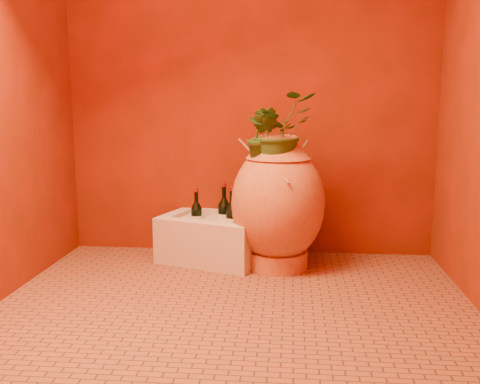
# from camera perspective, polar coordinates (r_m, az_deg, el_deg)

# --- Properties ---
(floor) EXTENTS (2.50, 2.50, 0.00)m
(floor) POSITION_cam_1_polar(r_m,az_deg,el_deg) (2.88, -0.57, -11.84)
(floor) COLOR brown
(floor) RESTS_ON ground
(wall_back) EXTENTS (2.50, 0.02, 2.50)m
(wall_back) POSITION_cam_1_polar(r_m,az_deg,el_deg) (3.67, 1.07, 12.82)
(wall_back) COLOR #5C1F05
(wall_back) RESTS_ON ground
(amphora) EXTENTS (0.68, 0.68, 0.84)m
(amphora) POSITION_cam_1_polar(r_m,az_deg,el_deg) (3.37, 4.06, -1.14)
(amphora) COLOR #C07336
(amphora) RESTS_ON floor
(stone_basin) EXTENTS (0.76, 0.64, 0.30)m
(stone_basin) POSITION_cam_1_polar(r_m,az_deg,el_deg) (3.56, -2.93, -5.05)
(stone_basin) COLOR beige
(stone_basin) RESTS_ON floor
(wine_bottle_a) EXTENTS (0.09, 0.09, 0.35)m
(wine_bottle_a) POSITION_cam_1_polar(r_m,az_deg,el_deg) (3.58, -1.71, -2.56)
(wine_bottle_a) COLOR black
(wine_bottle_a) RESTS_ON stone_basin
(wine_bottle_b) EXTENTS (0.08, 0.08, 0.34)m
(wine_bottle_b) POSITION_cam_1_polar(r_m,az_deg,el_deg) (3.47, -0.85, -3.02)
(wine_bottle_b) COLOR black
(wine_bottle_b) RESTS_ON stone_basin
(wine_bottle_c) EXTENTS (0.08, 0.08, 0.31)m
(wine_bottle_c) POSITION_cam_1_polar(r_m,az_deg,el_deg) (3.60, -4.66, -2.74)
(wine_bottle_c) COLOR black
(wine_bottle_c) RESTS_ON stone_basin
(wall_tap) EXTENTS (0.07, 0.14, 0.15)m
(wall_tap) POSITION_cam_1_polar(r_m,az_deg,el_deg) (3.60, 1.41, 4.66)
(wall_tap) COLOR #9B5E23
(wall_tap) RESTS_ON wall_back
(plant_main) EXTENTS (0.56, 0.55, 0.47)m
(plant_main) POSITION_cam_1_polar(r_m,az_deg,el_deg) (3.28, 4.08, 6.49)
(plant_main) COLOR #274F1C
(plant_main) RESTS_ON amphora
(plant_side) EXTENTS (0.23, 0.21, 0.35)m
(plant_side) POSITION_cam_1_polar(r_m,az_deg,el_deg) (3.24, 2.45, 5.95)
(plant_side) COLOR #274F1C
(plant_side) RESTS_ON amphora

